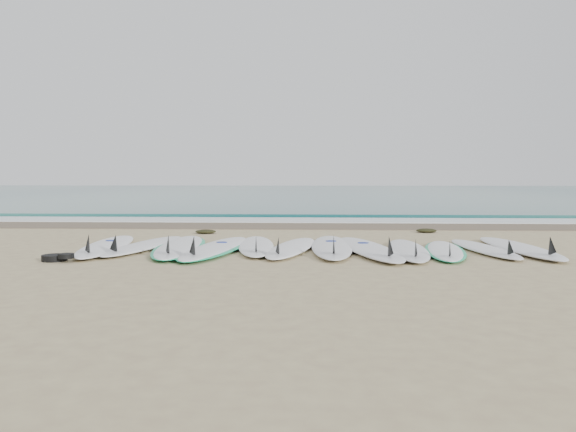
{
  "coord_description": "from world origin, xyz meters",
  "views": [
    {
      "loc": [
        0.07,
        -8.28,
        1.09
      ],
      "look_at": [
        -0.41,
        1.58,
        0.4
      ],
      "focal_mm": 35.0,
      "sensor_mm": 36.0,
      "label": 1
    }
  ],
  "objects_px": {
    "surfboard_0": "(106,245)",
    "leash_coil": "(57,257)",
    "surfboard_11": "(520,247)",
    "surfboard_6": "(332,246)"
  },
  "relations": [
    {
      "from": "surfboard_0",
      "to": "leash_coil",
      "type": "height_order",
      "value": "surfboard_0"
    },
    {
      "from": "surfboard_11",
      "to": "surfboard_0",
      "type": "bearing_deg",
      "value": 177.36
    },
    {
      "from": "surfboard_0",
      "to": "leash_coil",
      "type": "xyz_separation_m",
      "value": [
        -0.2,
        -1.17,
        -0.01
      ]
    },
    {
      "from": "surfboard_11",
      "to": "leash_coil",
      "type": "bearing_deg",
      "value": -172.26
    },
    {
      "from": "surfboard_6",
      "to": "surfboard_11",
      "type": "distance_m",
      "value": 2.76
    },
    {
      "from": "surfboard_0",
      "to": "surfboard_11",
      "type": "xyz_separation_m",
      "value": [
        6.15,
        0.09,
        -0.0
      ]
    },
    {
      "from": "surfboard_0",
      "to": "surfboard_11",
      "type": "distance_m",
      "value": 6.15
    },
    {
      "from": "surfboard_0",
      "to": "surfboard_6",
      "type": "bearing_deg",
      "value": -6.34
    },
    {
      "from": "surfboard_6",
      "to": "surfboard_11",
      "type": "height_order",
      "value": "surfboard_6"
    },
    {
      "from": "surfboard_11",
      "to": "leash_coil",
      "type": "height_order",
      "value": "surfboard_11"
    }
  ]
}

